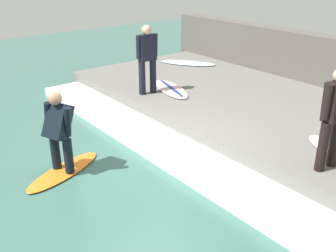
{
  "coord_description": "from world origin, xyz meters",
  "views": [
    {
      "loc": [
        -3.65,
        -5.15,
        3.55
      ],
      "look_at": [
        0.44,
        0.0,
        0.7
      ],
      "focal_mm": 42.0,
      "sensor_mm": 36.0,
      "label": 1
    }
  ],
  "objects": [
    {
      "name": "surfboard_waiting_far",
      "position": [
        2.32,
        2.26,
        0.46
      ],
      "size": [
        1.03,
        1.77,
        0.07
      ],
      "color": "beige",
      "rests_on": "concrete_ledge"
    },
    {
      "name": "ground_plane",
      "position": [
        0.0,
        0.0,
        0.0
      ],
      "size": [
        28.0,
        28.0,
        0.0
      ],
      "primitive_type": "plane",
      "color": "#386056"
    },
    {
      "name": "concrete_ledge",
      "position": [
        3.32,
        0.0,
        0.21
      ],
      "size": [
        4.4,
        10.77,
        0.43
      ],
      "primitive_type": "cube",
      "color": "#66635E",
      "rests_on": "ground_plane"
    },
    {
      "name": "wave_foam_crest",
      "position": [
        0.63,
        0.0,
        0.09
      ],
      "size": [
        0.99,
        10.23,
        0.19
      ],
      "primitive_type": "cube",
      "color": "white",
      "rests_on": "ground_plane"
    },
    {
      "name": "surfer_waiting_near",
      "position": [
        1.77,
        -2.39,
        1.35
      ],
      "size": [
        0.56,
        0.28,
        1.65
      ],
      "color": "black",
      "rests_on": "concrete_ledge"
    },
    {
      "name": "surfboard_spare",
      "position": [
        4.4,
        3.99,
        0.46
      ],
      "size": [
        1.48,
        1.79,
        0.06
      ],
      "color": "silver",
      "rests_on": "concrete_ledge"
    },
    {
      "name": "surfboard_riding",
      "position": [
        -1.31,
        0.78,
        0.03
      ],
      "size": [
        1.73,
        1.06,
        0.06
      ],
      "color": "orange",
      "rests_on": "ground_plane"
    },
    {
      "name": "back_wall",
      "position": [
        5.77,
        0.0,
        0.84
      ],
      "size": [
        0.5,
        11.3,
        1.69
      ],
      "primitive_type": "cube",
      "color": "#544F49",
      "rests_on": "ground_plane"
    },
    {
      "name": "surfer_riding",
      "position": [
        -1.31,
        0.78,
        0.87
      ],
      "size": [
        0.58,
        0.64,
        1.46
      ],
      "color": "black",
      "rests_on": "surfboard_riding"
    },
    {
      "name": "surfer_waiting_far",
      "position": [
        1.72,
        2.43,
        1.36
      ],
      "size": [
        0.57,
        0.31,
        1.66
      ],
      "color": "black",
      "rests_on": "concrete_ledge"
    }
  ]
}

